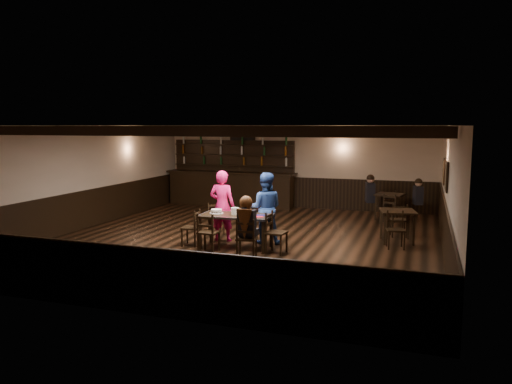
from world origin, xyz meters
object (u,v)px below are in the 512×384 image
(dining_table, at_px, (236,218))
(chair_near_left, at_px, (207,230))
(cake, at_px, (216,212))
(woman_pink, at_px, (222,206))
(chair_near_right, at_px, (246,236))
(bar_counter, at_px, (231,184))
(man_blue, at_px, (265,208))

(dining_table, bearing_deg, chair_near_left, -125.48)
(dining_table, distance_m, chair_near_left, 0.75)
(chair_near_left, xyz_separation_m, cake, (-0.04, 0.60, 0.29))
(woman_pink, relative_size, cake, 5.47)
(chair_near_left, xyz_separation_m, chair_near_right, (0.97, -0.26, -0.01))
(woman_pink, bearing_deg, bar_counter, -73.09)
(chair_near_left, bearing_deg, bar_counter, 107.07)
(man_blue, bearing_deg, chair_near_right, 80.30)
(dining_table, distance_m, bar_counter, 6.06)
(dining_table, bearing_deg, man_blue, 55.06)
(bar_counter, bearing_deg, cake, -71.56)
(cake, distance_m, bar_counter, 5.90)
(dining_table, height_order, chair_near_right, chair_near_right)
(chair_near_left, bearing_deg, man_blue, 54.80)
(dining_table, height_order, man_blue, man_blue)
(chair_near_left, relative_size, woman_pink, 0.52)
(man_blue, bearing_deg, bar_counter, -73.33)
(chair_near_right, bearing_deg, man_blue, 93.15)
(dining_table, relative_size, cake, 5.22)
(cake, relative_size, bar_counter, 0.07)
(man_blue, bearing_deg, dining_table, 42.21)
(chair_near_right, bearing_deg, cake, 139.63)
(dining_table, distance_m, cake, 0.48)
(cake, bearing_deg, chair_near_left, -86.37)
(chair_near_right, height_order, man_blue, man_blue)
(woman_pink, xyz_separation_m, bar_counter, (-1.76, 5.02, -0.11))
(chair_near_left, height_order, chair_near_right, chair_near_left)
(chair_near_right, bearing_deg, dining_table, 122.63)
(cake, bearing_deg, dining_table, -0.70)
(dining_table, height_order, cake, cake)
(chair_near_right, height_order, cake, cake)
(woman_pink, distance_m, man_blue, 1.03)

